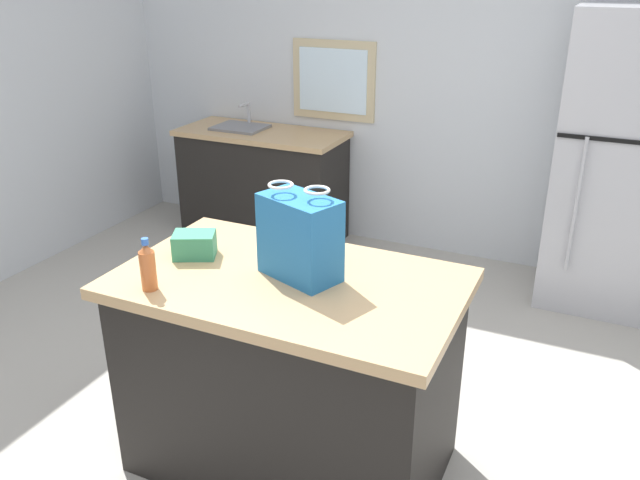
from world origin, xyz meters
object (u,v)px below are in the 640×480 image
Objects in this scene: shopping_bag at (300,237)px; bottle at (148,267)px; refrigerator at (622,165)px; kitchen_island at (291,374)px; small_box at (194,245)px.

shopping_bag is 1.79× the size of bottle.
refrigerator is 4.90× the size of shopping_bag.
shopping_bag is (0.03, 0.04, 0.63)m from kitchen_island.
small_box is 0.33m from bottle.
refrigerator reaches higher than shopping_bag.
shopping_bag reaches higher than kitchen_island.
refrigerator is at bearing 62.48° from kitchen_island.
bottle is (-0.48, -0.35, -0.08)m from shopping_bag.
bottle reaches higher than small_box.
shopping_bag reaches higher than small_box.
shopping_bag is at bearing 2.07° from small_box.
small_box is (-0.46, 0.02, 0.51)m from kitchen_island.
refrigerator is at bearing 53.69° from small_box.
shopping_bag is 2.17× the size of small_box.
small_box is (-1.63, -2.22, 0.04)m from refrigerator.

